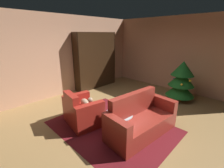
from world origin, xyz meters
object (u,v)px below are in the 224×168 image
at_px(armchair_red, 82,112).
at_px(decorated_tree, 181,80).
at_px(bookshelf_unit, 98,61).
at_px(bottle_on_table, 111,109).
at_px(book_stack_on_table, 120,113).
at_px(coffee_table, 119,115).
at_px(couch_red, 140,121).

bearing_deg(armchair_red, decorated_tree, 70.22).
height_order(bookshelf_unit, bottle_on_table, bookshelf_unit).
height_order(armchair_red, bottle_on_table, armchair_red).
relative_size(armchair_red, decorated_tree, 0.79).
xyz_separation_m(armchair_red, book_stack_on_table, (0.87, 0.42, 0.14)).
relative_size(bookshelf_unit, book_stack_on_table, 10.01).
bearing_deg(coffee_table, bookshelf_unit, 146.86).
bearing_deg(decorated_tree, couch_red, -87.21).
xyz_separation_m(coffee_table, book_stack_on_table, (0.04, -0.01, 0.08)).
xyz_separation_m(bottle_on_table, decorated_tree, (0.45, 2.86, 0.17)).
distance_m(armchair_red, coffee_table, 0.94).
bearing_deg(couch_red, decorated_tree, 92.79).
bearing_deg(coffee_table, bottle_on_table, -140.41).
bearing_deg(bottle_on_table, bookshelf_unit, 143.87).
bearing_deg(bottle_on_table, coffee_table, 39.59).
distance_m(coffee_table, bottle_on_table, 0.23).
height_order(book_stack_on_table, decorated_tree, decorated_tree).
relative_size(armchair_red, couch_red, 0.59).
distance_m(armchair_red, book_stack_on_table, 0.98).
height_order(coffee_table, decorated_tree, decorated_tree).
relative_size(armchair_red, coffee_table, 1.60).
bearing_deg(decorated_tree, book_stack_on_table, -95.58).
relative_size(bottle_on_table, decorated_tree, 0.21).
relative_size(couch_red, bottle_on_table, 6.34).
xyz_separation_m(couch_red, bottle_on_table, (-0.57, -0.36, 0.21)).
bearing_deg(bookshelf_unit, coffee_table, -33.14).
xyz_separation_m(bookshelf_unit, couch_red, (3.21, -1.57, -0.77)).
bearing_deg(bottle_on_table, decorated_tree, 81.05).
bearing_deg(decorated_tree, armchair_red, -109.78).
relative_size(couch_red, decorated_tree, 1.32).
distance_m(book_stack_on_table, bottle_on_table, 0.22).
distance_m(bookshelf_unit, decorated_tree, 3.25).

